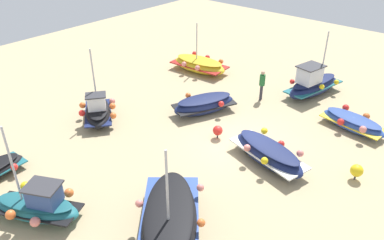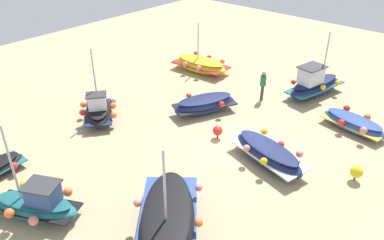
{
  "view_description": "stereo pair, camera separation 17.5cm",
  "coord_description": "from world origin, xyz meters",
  "px_view_note": "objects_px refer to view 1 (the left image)",
  "views": [
    {
      "loc": [
        12.89,
        8.05,
        9.97
      ],
      "look_at": [
        0.96,
        -2.24,
        0.9
      ],
      "focal_mm": 35.84,
      "sensor_mm": 36.0,
      "label": 1
    },
    {
      "loc": [
        12.77,
        8.18,
        9.97
      ],
      "look_at": [
        0.96,
        -2.24,
        0.9
      ],
      "focal_mm": 35.84,
      "sensor_mm": 36.0,
      "label": 2
    }
  ],
  "objects_px": {
    "fishing_boat_0": "(268,153)",
    "fishing_boat_8": "(38,206)",
    "fishing_boat_2": "(204,104)",
    "mooring_buoy_0": "(218,131)",
    "mooring_buoy_1": "(357,171)",
    "fishing_boat_4": "(98,111)",
    "person_walking": "(262,83)",
    "fishing_boat_5": "(199,65)",
    "fishing_boat_7": "(353,123)",
    "fishing_boat_1": "(170,222)",
    "fishing_boat_3": "(313,84)"
  },
  "relations": [
    {
      "from": "mooring_buoy_1",
      "to": "fishing_boat_4",
      "type": "bearing_deg",
      "value": -72.19
    },
    {
      "from": "fishing_boat_5",
      "to": "mooring_buoy_1",
      "type": "xyz_separation_m",
      "value": [
        4.6,
        12.16,
        -0.04
      ]
    },
    {
      "from": "fishing_boat_5",
      "to": "mooring_buoy_1",
      "type": "distance_m",
      "value": 13.01
    },
    {
      "from": "fishing_boat_8",
      "to": "fishing_boat_0",
      "type": "bearing_deg",
      "value": 33.64
    },
    {
      "from": "fishing_boat_5",
      "to": "fishing_boat_7",
      "type": "distance_m",
      "value": 10.6
    },
    {
      "from": "fishing_boat_5",
      "to": "fishing_boat_8",
      "type": "bearing_deg",
      "value": -76.92
    },
    {
      "from": "fishing_boat_3",
      "to": "person_walking",
      "type": "xyz_separation_m",
      "value": [
        2.5,
        -1.93,
        0.35
      ]
    },
    {
      "from": "fishing_boat_2",
      "to": "fishing_boat_4",
      "type": "relative_size",
      "value": 0.98
    },
    {
      "from": "fishing_boat_1",
      "to": "fishing_boat_8",
      "type": "bearing_deg",
      "value": 79.18
    },
    {
      "from": "fishing_boat_7",
      "to": "fishing_boat_8",
      "type": "distance_m",
      "value": 14.78
    },
    {
      "from": "fishing_boat_1",
      "to": "fishing_boat_4",
      "type": "relative_size",
      "value": 1.3
    },
    {
      "from": "fishing_boat_4",
      "to": "fishing_boat_5",
      "type": "bearing_deg",
      "value": 128.78
    },
    {
      "from": "fishing_boat_0",
      "to": "fishing_boat_7",
      "type": "distance_m",
      "value": 5.46
    },
    {
      "from": "fishing_boat_3",
      "to": "fishing_boat_4",
      "type": "height_order",
      "value": "fishing_boat_4"
    },
    {
      "from": "fishing_boat_4",
      "to": "fishing_boat_5",
      "type": "xyz_separation_m",
      "value": [
        -8.43,
        -0.23,
        -0.05
      ]
    },
    {
      "from": "fishing_boat_5",
      "to": "mooring_buoy_0",
      "type": "bearing_deg",
      "value": -48.0
    },
    {
      "from": "fishing_boat_2",
      "to": "mooring_buoy_0",
      "type": "relative_size",
      "value": 5.66
    },
    {
      "from": "fishing_boat_1",
      "to": "fishing_boat_3",
      "type": "relative_size",
      "value": 1.17
    },
    {
      "from": "fishing_boat_8",
      "to": "mooring_buoy_1",
      "type": "distance_m",
      "value": 12.38
    },
    {
      "from": "fishing_boat_5",
      "to": "mooring_buoy_1",
      "type": "relative_size",
      "value": 5.72
    },
    {
      "from": "fishing_boat_1",
      "to": "fishing_boat_2",
      "type": "xyz_separation_m",
      "value": [
        -7.56,
        -4.67,
        -0.16
      ]
    },
    {
      "from": "mooring_buoy_0",
      "to": "fishing_boat_2",
      "type": "bearing_deg",
      "value": -126.54
    },
    {
      "from": "fishing_boat_3",
      "to": "fishing_boat_5",
      "type": "relative_size",
      "value": 1.05
    },
    {
      "from": "fishing_boat_1",
      "to": "fishing_boat_8",
      "type": "height_order",
      "value": "fishing_boat_1"
    },
    {
      "from": "fishing_boat_0",
      "to": "fishing_boat_5",
      "type": "xyz_separation_m",
      "value": [
        -5.96,
        -8.84,
        -0.02
      ]
    },
    {
      "from": "fishing_boat_3",
      "to": "mooring_buoy_1",
      "type": "distance_m",
      "value": 7.9
    },
    {
      "from": "fishing_boat_8",
      "to": "mooring_buoy_1",
      "type": "relative_size",
      "value": 5.42
    },
    {
      "from": "mooring_buoy_0",
      "to": "fishing_boat_5",
      "type": "bearing_deg",
      "value": -134.08
    },
    {
      "from": "fishing_boat_1",
      "to": "fishing_boat_3",
      "type": "xyz_separation_m",
      "value": [
        -13.4,
        -1.28,
        0.02
      ]
    },
    {
      "from": "fishing_boat_4",
      "to": "fishing_boat_3",
      "type": "bearing_deg",
      "value": 92.15
    },
    {
      "from": "fishing_boat_4",
      "to": "fishing_boat_8",
      "type": "xyz_separation_m",
      "value": [
        5.76,
        4.11,
        0.0
      ]
    },
    {
      "from": "fishing_boat_8",
      "to": "person_walking",
      "type": "bearing_deg",
      "value": 57.97
    },
    {
      "from": "mooring_buoy_0",
      "to": "mooring_buoy_1",
      "type": "bearing_deg",
      "value": 100.78
    },
    {
      "from": "fishing_boat_0",
      "to": "fishing_boat_2",
      "type": "height_order",
      "value": "fishing_boat_2"
    },
    {
      "from": "fishing_boat_8",
      "to": "person_walking",
      "type": "height_order",
      "value": "fishing_boat_8"
    },
    {
      "from": "fishing_boat_0",
      "to": "fishing_boat_8",
      "type": "distance_m",
      "value": 9.38
    },
    {
      "from": "fishing_boat_8",
      "to": "mooring_buoy_0",
      "type": "height_order",
      "value": "fishing_boat_8"
    },
    {
      "from": "fishing_boat_2",
      "to": "fishing_boat_5",
      "type": "height_order",
      "value": "fishing_boat_5"
    },
    {
      "from": "fishing_boat_0",
      "to": "mooring_buoy_0",
      "type": "relative_size",
      "value": 6.08
    },
    {
      "from": "fishing_boat_1",
      "to": "fishing_boat_2",
      "type": "relative_size",
      "value": 1.32
    },
    {
      "from": "fishing_boat_5",
      "to": "mooring_buoy_0",
      "type": "xyz_separation_m",
      "value": [
        5.78,
        5.97,
        -0.06
      ]
    },
    {
      "from": "fishing_boat_3",
      "to": "fishing_boat_5",
      "type": "height_order",
      "value": "fishing_boat_3"
    },
    {
      "from": "fishing_boat_4",
      "to": "fishing_boat_5",
      "type": "distance_m",
      "value": 8.44
    },
    {
      "from": "mooring_buoy_1",
      "to": "person_walking",
      "type": "bearing_deg",
      "value": -118.48
    },
    {
      "from": "fishing_boat_2",
      "to": "mooring_buoy_0",
      "type": "bearing_deg",
      "value": 76.88
    },
    {
      "from": "fishing_boat_2",
      "to": "fishing_boat_0",
      "type": "bearing_deg",
      "value": 94.26
    },
    {
      "from": "fishing_boat_4",
      "to": "person_walking",
      "type": "xyz_separation_m",
      "value": [
        -7.53,
        5.11,
        0.49
      ]
    },
    {
      "from": "fishing_boat_0",
      "to": "fishing_boat_3",
      "type": "height_order",
      "value": "fishing_boat_3"
    },
    {
      "from": "fishing_boat_1",
      "to": "fishing_boat_2",
      "type": "bearing_deg",
      "value": -8.81
    },
    {
      "from": "person_walking",
      "to": "mooring_buoy_1",
      "type": "height_order",
      "value": "person_walking"
    }
  ]
}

